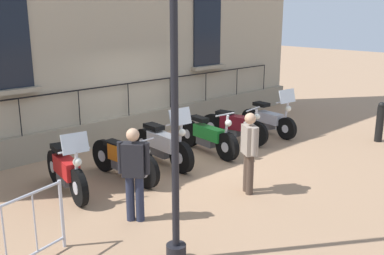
{
  "coord_description": "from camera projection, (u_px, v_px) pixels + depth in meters",
  "views": [
    {
      "loc": [
        7.54,
        -6.72,
        3.39
      ],
      "look_at": [
        0.48,
        0.0,
        0.8
      ],
      "focal_mm": 41.47,
      "sensor_mm": 36.0,
      "label": 1
    }
  ],
  "objects": [
    {
      "name": "motorcycle_silver",
      "position": [
        269.0,
        120.0,
        12.36
      ],
      "size": [
        1.97,
        0.7,
        1.36
      ],
      "color": "black",
      "rests_on": "ground_plane"
    },
    {
      "name": "ground_plane",
      "position": [
        178.0,
        156.0,
        10.63
      ],
      "size": [
        60.0,
        60.0,
        0.0
      ],
      "primitive_type": "plane",
      "color": "#9E7A5B"
    },
    {
      "name": "motorcycle_orange",
      "position": [
        124.0,
        159.0,
        9.07
      ],
      "size": [
        2.09,
        0.6,
        0.95
      ],
      "color": "black",
      "rests_on": "ground_plane"
    },
    {
      "name": "pedestrian_standing",
      "position": [
        134.0,
        170.0,
        7.16
      ],
      "size": [
        0.43,
        0.4,
        1.59
      ],
      "color": "#23283D",
      "rests_on": "ground_plane"
    },
    {
      "name": "motorcycle_green",
      "position": [
        208.0,
        137.0,
        10.75
      ],
      "size": [
        2.11,
        0.58,
        1.1
      ],
      "color": "black",
      "rests_on": "ground_plane"
    },
    {
      "name": "pedestrian_walking",
      "position": [
        249.0,
        149.0,
        8.29
      ],
      "size": [
        0.47,
        0.37,
        1.57
      ],
      "color": "#47382D",
      "rests_on": "ground_plane"
    },
    {
      "name": "motorcycle_white",
      "position": [
        163.0,
        145.0,
        9.93
      ],
      "size": [
        2.09,
        0.66,
        1.41
      ],
      "color": "black",
      "rests_on": "ground_plane"
    },
    {
      "name": "bollard",
      "position": [
        380.0,
        122.0,
        11.67
      ],
      "size": [
        0.2,
        0.2,
        1.07
      ],
      "color": "black",
      "rests_on": "ground_plane"
    },
    {
      "name": "motorcycle_maroon",
      "position": [
        234.0,
        127.0,
        11.63
      ],
      "size": [
        2.01,
        0.65,
        0.99
      ],
      "color": "black",
      "rests_on": "ground_plane"
    },
    {
      "name": "motorcycle_red",
      "position": [
        66.0,
        172.0,
        8.35
      ],
      "size": [
        2.0,
        0.65,
        1.33
      ],
      "color": "black",
      "rests_on": "ground_plane"
    }
  ]
}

